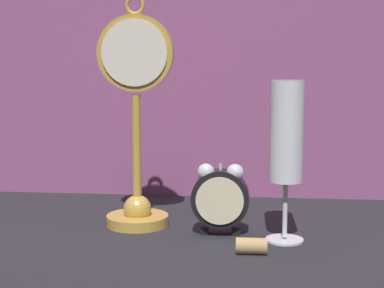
{
  "coord_description": "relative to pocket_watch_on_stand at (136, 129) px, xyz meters",
  "views": [
    {
      "loc": [
        0.09,
        -0.86,
        0.27
      ],
      "look_at": [
        0.0,
        0.08,
        0.13
      ],
      "focal_mm": 60.0,
      "sensor_mm": 36.0,
      "label": 1
    }
  ],
  "objects": [
    {
      "name": "champagne_flute",
      "position": [
        0.23,
        -0.06,
        -0.01
      ],
      "size": [
        0.05,
        0.05,
        0.23
      ],
      "color": "silver",
      "rests_on": "ground_plane"
    },
    {
      "name": "pocket_watch_on_stand",
      "position": [
        0.0,
        0.0,
        0.0
      ],
      "size": [
        0.12,
        0.1,
        0.35
      ],
      "color": "gold",
      "rests_on": "ground_plane"
    },
    {
      "name": "alarm_clock_twin_bell",
      "position": [
        0.13,
        -0.04,
        -0.09
      ],
      "size": [
        0.09,
        0.03,
        0.11
      ],
      "color": "black",
      "rests_on": "ground_plane"
    },
    {
      "name": "ground_plane",
      "position": [
        0.09,
        -0.11,
        -0.15
      ],
      "size": [
        4.0,
        4.0,
        0.0
      ],
      "primitive_type": "plane",
      "color": "#232328"
    },
    {
      "name": "wine_cork",
      "position": [
        0.18,
        -0.13,
        -0.14
      ],
      "size": [
        0.04,
        0.02,
        0.02
      ],
      "primitive_type": "cylinder",
      "rotation": [
        0.0,
        1.57,
        0.0
      ],
      "color": "tan",
      "rests_on": "ground_plane"
    }
  ]
}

